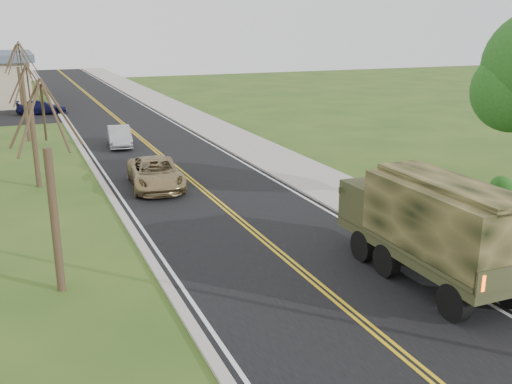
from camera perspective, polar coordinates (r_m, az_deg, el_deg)
road at (r=47.31m, az=-13.48°, el=6.92°), size 8.00×120.00×0.01m
curb_right at (r=48.15m, az=-8.58°, el=7.41°), size 0.30×120.00×0.12m
sidewalk_right at (r=48.61m, az=-6.57°, el=7.56°), size 3.20×120.00×0.10m
curb_left at (r=46.80m, az=-18.51°, el=6.48°), size 0.30×120.00×0.10m
bare_tree_a at (r=16.79m, az=-19.66°, el=-1.12°), size 1.93×2.26×6.08m
bare_tree_b at (r=28.52m, az=-21.36°, el=5.30°), size 1.83×2.14×5.73m
bare_tree_c at (r=40.36m, az=-22.14°, el=8.60°), size 2.04×2.39×6.42m
bare_tree_d at (r=52.32m, az=-22.51°, el=9.82°), size 1.88×2.20×5.91m
military_truck at (r=17.44m, az=17.25°, el=-2.86°), size 2.35×6.57×3.27m
suv_champagne at (r=27.23m, az=-10.02°, el=1.86°), size 2.75×5.17×1.38m
sedan_silver at (r=37.12m, az=-13.49°, el=5.42°), size 1.75×4.00×1.28m
lot_car_navy at (r=52.84m, az=-20.68°, el=7.92°), size 4.29×2.13×1.20m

